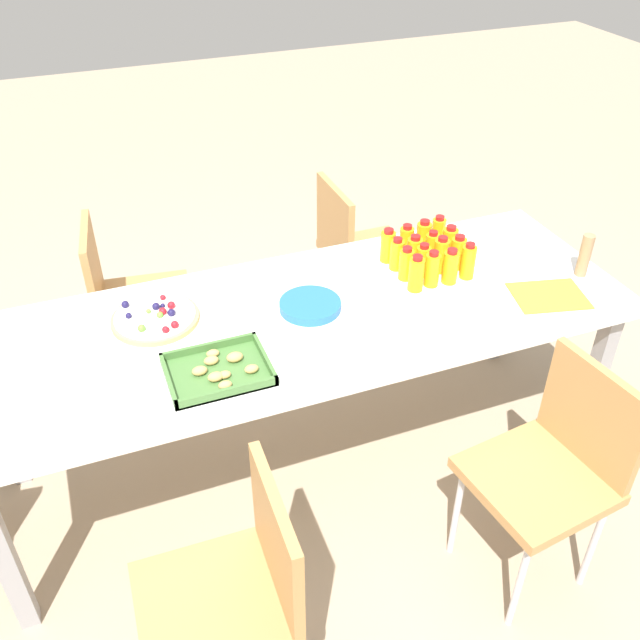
# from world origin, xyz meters

# --- Properties ---
(ground_plane) EXTENTS (12.00, 12.00, 0.00)m
(ground_plane) POSITION_xyz_m (0.00, 0.00, 0.00)
(ground_plane) COLOR tan
(party_table) EXTENTS (2.36, 0.82, 0.75)m
(party_table) POSITION_xyz_m (0.00, 0.00, 0.69)
(party_table) COLOR white
(party_table) RESTS_ON ground_plane
(chair_far_left) EXTENTS (0.45, 0.45, 0.83)m
(chair_far_left) POSITION_xyz_m (-0.59, 0.72, 0.50)
(chair_far_left) COLOR #B7844C
(chair_far_left) RESTS_ON ground_plane
(chair_near_right) EXTENTS (0.45, 0.45, 0.83)m
(chair_near_right) POSITION_xyz_m (0.55, -0.74, 0.50)
(chair_near_right) COLOR #B7844C
(chair_near_right) RESTS_ON ground_plane
(chair_far_right) EXTENTS (0.41, 0.41, 0.83)m
(chair_far_right) POSITION_xyz_m (0.48, 0.79, 0.50)
(chair_far_right) COLOR #B7844C
(chair_far_right) RESTS_ON ground_plane
(chair_near_left) EXTENTS (0.40, 0.40, 0.83)m
(chair_near_left) POSITION_xyz_m (-0.54, -0.76, 0.50)
(chair_near_left) COLOR #B7844C
(chair_near_left) RESTS_ON ground_plane
(juice_bottle_0) EXTENTS (0.05, 0.05, 0.15)m
(juice_bottle_0) POSITION_xyz_m (-0.66, -0.23, 0.82)
(juice_bottle_0) COLOR #FAAF14
(juice_bottle_0) RESTS_ON party_table
(juice_bottle_1) EXTENTS (0.06, 0.06, 0.15)m
(juice_bottle_1) POSITION_xyz_m (-0.59, -0.23, 0.82)
(juice_bottle_1) COLOR #F8B014
(juice_bottle_1) RESTS_ON party_table
(juice_bottle_2) EXTENTS (0.05, 0.05, 0.14)m
(juice_bottle_2) POSITION_xyz_m (-0.51, -0.23, 0.82)
(juice_bottle_2) COLOR #FAB014
(juice_bottle_2) RESTS_ON party_table
(juice_bottle_3) EXTENTS (0.06, 0.06, 0.14)m
(juice_bottle_3) POSITION_xyz_m (-0.43, -0.23, 0.82)
(juice_bottle_3) COLOR #F9AC14
(juice_bottle_3) RESTS_ON party_table
(juice_bottle_4) EXTENTS (0.06, 0.06, 0.14)m
(juice_bottle_4) POSITION_xyz_m (-0.67, -0.16, 0.82)
(juice_bottle_4) COLOR #FBAD14
(juice_bottle_4) RESTS_ON party_table
(juice_bottle_5) EXTENTS (0.05, 0.05, 0.13)m
(juice_bottle_5) POSITION_xyz_m (-0.59, -0.16, 0.81)
(juice_bottle_5) COLOR #F9AE14
(juice_bottle_5) RESTS_ON party_table
(juice_bottle_6) EXTENTS (0.06, 0.06, 0.13)m
(juice_bottle_6) POSITION_xyz_m (-0.51, -0.15, 0.81)
(juice_bottle_6) COLOR #F8AD14
(juice_bottle_6) RESTS_ON party_table
(juice_bottle_7) EXTENTS (0.05, 0.05, 0.13)m
(juice_bottle_7) POSITION_xyz_m (-0.44, -0.16, 0.81)
(juice_bottle_7) COLOR #FAAB14
(juice_bottle_7) RESTS_ON party_table
(juice_bottle_8) EXTENTS (0.06, 0.06, 0.14)m
(juice_bottle_8) POSITION_xyz_m (-0.66, -0.08, 0.82)
(juice_bottle_8) COLOR #FAAB14
(juice_bottle_8) RESTS_ON party_table
(juice_bottle_9) EXTENTS (0.06, 0.06, 0.15)m
(juice_bottle_9) POSITION_xyz_m (-0.59, -0.08, 0.82)
(juice_bottle_9) COLOR #F9AF14
(juice_bottle_9) RESTS_ON party_table
(juice_bottle_10) EXTENTS (0.05, 0.05, 0.13)m
(juice_bottle_10) POSITION_xyz_m (-0.51, -0.08, 0.81)
(juice_bottle_10) COLOR #F9AF14
(juice_bottle_10) RESTS_ON party_table
(juice_bottle_11) EXTENTS (0.05, 0.05, 0.13)m
(juice_bottle_11) POSITION_xyz_m (-0.44, -0.08, 0.81)
(juice_bottle_11) COLOR #FAAD14
(juice_bottle_11) RESTS_ON party_table
(juice_bottle_12) EXTENTS (0.05, 0.05, 0.15)m
(juice_bottle_12) POSITION_xyz_m (-0.66, -0.01, 0.82)
(juice_bottle_12) COLOR #FBAC14
(juice_bottle_12) RESTS_ON party_table
(juice_bottle_13) EXTENTS (0.06, 0.06, 0.14)m
(juice_bottle_13) POSITION_xyz_m (-0.58, -0.00, 0.82)
(juice_bottle_13) COLOR #FBAC14
(juice_bottle_13) RESTS_ON party_table
(juice_bottle_14) EXTENTS (0.05, 0.05, 0.14)m
(juice_bottle_14) POSITION_xyz_m (-0.51, -0.01, 0.82)
(juice_bottle_14) COLOR #FAAF14
(juice_bottle_14) RESTS_ON party_table
(juice_bottle_15) EXTENTS (0.06, 0.06, 0.14)m
(juice_bottle_15) POSITION_xyz_m (-0.44, -0.00, 0.82)
(juice_bottle_15) COLOR #F8AC14
(juice_bottle_15) RESTS_ON party_table
(fruit_pizza) EXTENTS (0.30, 0.30, 0.05)m
(fruit_pizza) POSITION_xyz_m (0.49, -0.15, 0.76)
(fruit_pizza) COLOR tan
(fruit_pizza) RESTS_ON party_table
(snack_tray) EXTENTS (0.32, 0.25, 0.04)m
(snack_tray) POSITION_xyz_m (0.36, 0.21, 0.76)
(snack_tray) COLOR #477238
(snack_tray) RESTS_ON party_table
(plate_stack) EXTENTS (0.22, 0.22, 0.03)m
(plate_stack) POSITION_xyz_m (-0.03, -0.02, 0.77)
(plate_stack) COLOR blue
(plate_stack) RESTS_ON party_table
(napkin_stack) EXTENTS (0.15, 0.15, 0.01)m
(napkin_stack) POSITION_xyz_m (-0.90, -0.09, 0.76)
(napkin_stack) COLOR white
(napkin_stack) RESTS_ON party_table
(cardboard_tube) EXTENTS (0.04, 0.04, 0.17)m
(cardboard_tube) POSITION_xyz_m (-1.08, 0.14, 0.84)
(cardboard_tube) COLOR #9E7A56
(cardboard_tube) RESTS_ON party_table
(paper_folder) EXTENTS (0.30, 0.25, 0.01)m
(paper_folder) POSITION_xyz_m (-0.87, 0.22, 0.75)
(paper_folder) COLOR yellow
(paper_folder) RESTS_ON party_table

